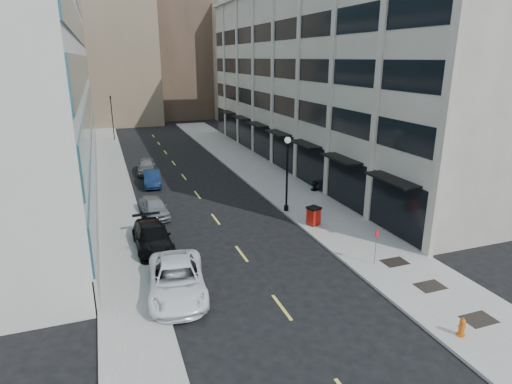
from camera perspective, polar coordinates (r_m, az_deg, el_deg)
ground at (r=18.97m, az=5.95°, el=-18.10°), size 160.00×160.00×0.00m
sidewalk_right at (r=38.35m, az=3.18°, el=0.89°), size 5.00×80.00×0.15m
sidewalk_left at (r=35.52m, az=-18.12°, el=-1.34°), size 3.00×80.00×0.15m
building_right at (r=47.31m, az=10.86°, el=14.75°), size 15.30×46.50×18.25m
skyline_tan_near at (r=81.89m, az=-18.81°, el=18.71°), size 14.00×18.00×28.00m
skyline_brown at (r=87.29m, az=-10.67°, el=21.15°), size 12.00×16.00×34.00m
skyline_tan_far at (r=92.06m, az=-25.28°, el=15.90°), size 12.00×14.00×22.00m
skyline_stone at (r=83.61m, az=-2.60°, el=16.78°), size 10.00×14.00×20.00m
grate_near at (r=21.66m, az=27.58°, el=-14.81°), size 1.40×1.00×0.01m
grate_mid at (r=23.43m, az=22.21°, el=-11.54°), size 1.40×1.00×0.01m
grate_far at (r=25.29m, az=18.01°, el=-8.86°), size 1.40×1.00×0.01m
road_centerline at (r=33.43m, az=-6.72°, el=-1.86°), size 0.15×68.20×0.01m
traffic_signal at (r=62.03m, az=-18.84°, el=11.69°), size 0.66×0.66×6.98m
car_white_van at (r=21.35m, az=-10.50°, el=-11.42°), size 3.35×6.03×1.60m
car_black_pickup at (r=26.49m, az=-13.66°, el=-5.86°), size 2.21×5.13×1.47m
car_silver_sedan at (r=31.74m, az=-13.41°, el=-1.97°), size 2.11×4.27×1.40m
car_blue_sedan at (r=39.43m, az=-13.68°, el=1.80°), size 1.76×4.24×1.36m
car_grey_sedan at (r=43.85m, az=-14.40°, el=3.39°), size 2.19×4.51×1.48m
fire_hydrant at (r=20.06m, az=25.77°, el=-15.90°), size 0.33×0.33×0.82m
trash_bin at (r=29.19m, az=7.69°, el=-3.08°), size 0.99×0.99×1.27m
lamppost at (r=30.90m, az=4.18°, el=3.32°), size 0.47×0.47×5.66m
sign_post at (r=24.13m, az=15.75°, el=-6.28°), size 0.25×0.11×2.15m
urn_planter at (r=36.77m, az=7.81°, el=0.98°), size 0.62×0.62×0.85m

